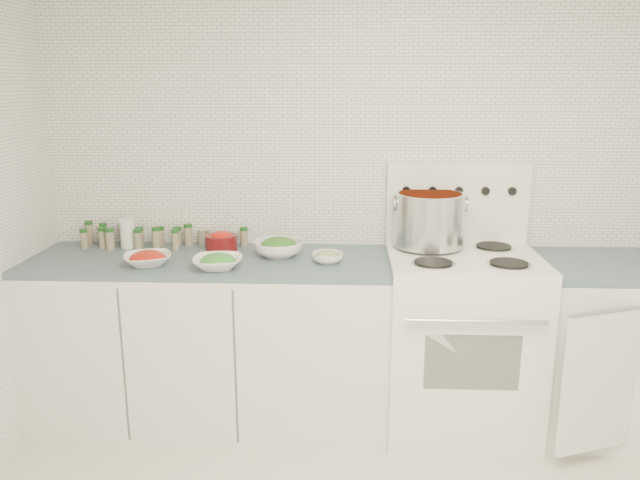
% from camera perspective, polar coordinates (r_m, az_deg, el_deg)
% --- Properties ---
extents(room_walls, '(3.54, 3.04, 2.52)m').
position_cam_1_polar(room_walls, '(1.89, 6.14, 7.47)').
color(room_walls, white).
rests_on(room_walls, ground).
extents(counter_left, '(1.85, 0.62, 0.90)m').
position_cam_1_polar(counter_left, '(3.41, -9.78, -8.92)').
color(counter_left, white).
rests_on(counter_left, ground).
extents(stove, '(0.76, 0.70, 1.36)m').
position_cam_1_polar(stove, '(3.37, 12.65, -8.51)').
color(stove, white).
rests_on(stove, ground).
extents(counter_right, '(0.89, 0.77, 0.90)m').
position_cam_1_polar(counter_right, '(3.63, 25.65, -8.76)').
color(counter_right, white).
rests_on(counter_right, ground).
extents(stock_pot, '(0.38, 0.36, 0.28)m').
position_cam_1_polar(stock_pot, '(3.30, 9.95, 2.05)').
color(stock_pot, silver).
rests_on(stock_pot, stove).
extents(bowl_tomato, '(0.29, 0.29, 0.08)m').
position_cam_1_polar(bowl_tomato, '(3.20, -15.49, -1.66)').
color(bowl_tomato, white).
rests_on(bowl_tomato, counter_left).
extents(bowl_snowpea, '(0.26, 0.26, 0.08)m').
position_cam_1_polar(bowl_snowpea, '(3.07, -9.34, -1.98)').
color(bowl_snowpea, white).
rests_on(bowl_snowpea, counter_left).
extents(bowl_broccoli, '(0.31, 0.31, 0.10)m').
position_cam_1_polar(bowl_broccoli, '(3.25, -3.81, -0.65)').
color(bowl_broccoli, white).
rests_on(bowl_broccoli, counter_left).
extents(bowl_zucchini, '(0.21, 0.21, 0.06)m').
position_cam_1_polar(bowl_zucchini, '(3.13, 0.70, -1.54)').
color(bowl_zucchini, white).
rests_on(bowl_zucchini, counter_left).
extents(bowl_pepper, '(0.17, 0.17, 0.11)m').
position_cam_1_polar(bowl_pepper, '(3.39, -9.01, -0.09)').
color(bowl_pepper, '#5A0F11').
rests_on(bowl_pepper, counter_left).
extents(salt_canister, '(0.09, 0.09, 0.16)m').
position_cam_1_polar(salt_canister, '(3.56, -17.19, 0.58)').
color(salt_canister, white).
rests_on(salt_canister, counter_left).
extents(tin_can, '(0.07, 0.07, 0.09)m').
position_cam_1_polar(tin_can, '(3.52, -10.53, 0.23)').
color(tin_can, '#B7AF9B').
rests_on(tin_can, counter_left).
extents(spice_cluster, '(0.91, 0.16, 0.13)m').
position_cam_1_polar(spice_cluster, '(3.56, -16.07, 0.32)').
color(spice_cluster, gray).
rests_on(spice_cluster, counter_left).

